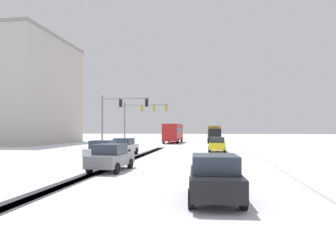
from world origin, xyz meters
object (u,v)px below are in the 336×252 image
object	(u,v)px
traffic_signal_far_left	(142,113)
office_building_far_left_block	(0,91)
car_black_fifth	(215,177)
traffic_signal_near_left	(118,111)
car_white_second	(124,146)
bus_oncoming	(173,132)
box_truck_delivery	(214,134)
car_yellow_cab_lead	(217,144)
car_silver_third	(103,151)
car_grey_fourth	(111,157)

from	to	relation	value
traffic_signal_far_left	office_building_far_left_block	size ratio (longest dim) A/B	0.30
car_black_fifth	traffic_signal_far_left	bearing A→B (deg)	106.30
traffic_signal_near_left	car_white_second	bearing A→B (deg)	-68.71
traffic_signal_far_left	car_black_fifth	world-z (taller)	traffic_signal_far_left
bus_oncoming	box_truck_delivery	bearing A→B (deg)	-2.59
box_truck_delivery	bus_oncoming	bearing A→B (deg)	177.41
car_white_second	office_building_far_left_block	distance (m)	36.25
car_yellow_cab_lead	car_black_fifth	bearing A→B (deg)	-91.27
car_white_second	office_building_far_left_block	size ratio (longest dim) A/B	0.19
car_silver_third	box_truck_delivery	world-z (taller)	box_truck_delivery
car_white_second	box_truck_delivery	bearing A→B (deg)	71.70
car_yellow_cab_lead	car_white_second	xyz separation A→B (m)	(-8.98, -5.52, 0.00)
traffic_signal_near_left	car_black_fifth	distance (m)	27.78
car_white_second	car_silver_third	world-z (taller)	same
traffic_signal_far_left	bus_oncoming	bearing A→B (deg)	71.85
traffic_signal_near_left	car_yellow_cab_lead	bearing A→B (deg)	-5.25
car_white_second	car_black_fifth	world-z (taller)	same
car_white_second	office_building_far_left_block	world-z (taller)	office_building_far_left_block
car_yellow_cab_lead	car_grey_fourth	bearing A→B (deg)	-111.36
traffic_signal_near_left	car_black_fifth	bearing A→B (deg)	-66.42
car_white_second	bus_oncoming	world-z (taller)	bus_oncoming
traffic_signal_far_left	car_grey_fourth	distance (m)	28.69
car_yellow_cab_lead	car_white_second	world-z (taller)	same
car_silver_third	box_truck_delivery	bearing A→B (deg)	74.56
traffic_signal_near_left	car_grey_fourth	size ratio (longest dim) A/B	1.55
traffic_signal_near_left	car_yellow_cab_lead	world-z (taller)	traffic_signal_near_left
bus_oncoming	car_silver_third	bearing A→B (deg)	-92.94
car_black_fifth	office_building_far_left_block	xyz separation A→B (m)	(-36.64, 39.85, 8.27)
car_black_fifth	box_truck_delivery	xyz separation A→B (m)	(0.42, 45.43, 0.82)
car_silver_third	car_white_second	bearing A→B (deg)	88.70
car_yellow_cab_lead	box_truck_delivery	bearing A→B (deg)	90.30
office_building_far_left_block	car_silver_third	bearing A→B (deg)	-43.86
car_black_fifth	office_building_far_left_block	size ratio (longest dim) A/B	0.19
traffic_signal_near_left	box_truck_delivery	distance (m)	23.42
car_silver_third	bus_oncoming	world-z (taller)	bus_oncoming
traffic_signal_near_left	car_grey_fourth	world-z (taller)	traffic_signal_near_left
traffic_signal_far_left	box_truck_delivery	distance (m)	15.12
car_silver_third	car_black_fifth	distance (m)	15.47
car_grey_fourth	box_truck_delivery	size ratio (longest dim) A/B	0.56
traffic_signal_far_left	car_white_second	size ratio (longest dim) A/B	1.62
car_white_second	car_black_fifth	distance (m)	20.45
traffic_signal_far_left	office_building_far_left_block	bearing A→B (deg)	170.14
car_silver_third	car_grey_fourth	xyz separation A→B (m)	(2.46, -5.70, 0.00)
car_black_fifth	box_truck_delivery	size ratio (longest dim) A/B	0.56
car_grey_fourth	bus_oncoming	bearing A→B (deg)	91.15
traffic_signal_near_left	car_white_second	world-z (taller)	traffic_signal_near_left
car_yellow_cab_lead	car_black_fifth	world-z (taller)	same
car_grey_fourth	bus_oncoming	world-z (taller)	bus_oncoming
traffic_signal_far_left	car_grey_fourth	bearing A→B (deg)	-81.47
office_building_far_left_block	traffic_signal_near_left	bearing A→B (deg)	-29.73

